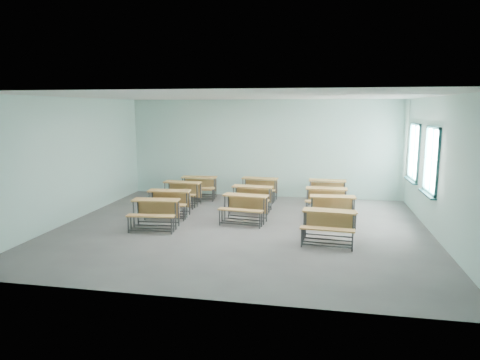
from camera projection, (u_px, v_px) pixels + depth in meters
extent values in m
cube|color=slate|center=(241.00, 229.00, 10.53)|extent=(9.00, 8.00, 0.02)
cube|color=white|center=(241.00, 96.00, 9.99)|extent=(9.00, 8.00, 0.02)
cube|color=#ACD7CC|center=(264.00, 148.00, 14.14)|extent=(9.00, 0.02, 3.20)
cube|color=#ACD7CC|center=(192.00, 198.00, 6.37)|extent=(9.00, 0.02, 3.20)
cube|color=#ACD7CC|center=(71.00, 160.00, 11.09)|extent=(0.02, 8.00, 3.20)
cube|color=#ACD7CC|center=(442.00, 169.00, 9.43)|extent=(0.02, 8.00, 3.20)
cube|color=#1A474A|center=(412.00, 178.00, 12.26)|extent=(0.06, 1.20, 0.06)
cube|color=#1A474A|center=(416.00, 124.00, 12.00)|extent=(0.06, 1.20, 0.06)
cube|color=#1A474A|center=(418.00, 154.00, 11.58)|extent=(0.06, 0.06, 1.60)
cube|color=#1A474A|center=(410.00, 150.00, 12.68)|extent=(0.06, 0.06, 1.60)
cube|color=#1A474A|center=(414.00, 152.00, 12.13)|extent=(0.04, 0.04, 1.48)
cube|color=#1A474A|center=(414.00, 152.00, 12.13)|extent=(0.04, 1.08, 0.04)
cube|color=#1A474A|center=(411.00, 180.00, 12.28)|extent=(0.14, 1.28, 0.04)
cube|color=white|center=(415.00, 152.00, 12.12)|extent=(0.01, 1.08, 1.48)
cube|color=#1A474A|center=(429.00, 192.00, 10.32)|extent=(0.06, 1.20, 0.06)
cube|color=#1A474A|center=(434.00, 128.00, 10.06)|extent=(0.06, 1.20, 0.06)
cube|color=#1A474A|center=(438.00, 163.00, 9.64)|extent=(0.06, 0.06, 1.60)
cube|color=#1A474A|center=(426.00, 157.00, 10.74)|extent=(0.06, 0.06, 1.60)
cube|color=#1A474A|center=(431.00, 160.00, 10.19)|extent=(0.04, 0.04, 1.48)
cube|color=#1A474A|center=(431.00, 160.00, 10.19)|extent=(0.04, 1.08, 0.04)
cube|color=#1A474A|center=(427.00, 194.00, 10.34)|extent=(0.14, 1.28, 0.04)
cube|color=white|center=(433.00, 160.00, 10.19)|extent=(0.01, 1.08, 1.48)
cube|color=#BA8343|center=(156.00, 200.00, 10.49)|extent=(1.17, 0.48, 0.04)
cube|color=#BA8343|center=(158.00, 210.00, 10.71)|extent=(1.08, 0.11, 0.39)
cylinder|color=#3C3E42|center=(134.00, 215.00, 10.46)|extent=(0.04, 0.04, 0.67)
cylinder|color=#3C3E42|center=(176.00, 216.00, 10.35)|extent=(0.04, 0.04, 0.67)
cylinder|color=#3C3E42|center=(138.00, 212.00, 10.75)|extent=(0.04, 0.04, 0.67)
cylinder|color=#3C3E42|center=(179.00, 213.00, 10.65)|extent=(0.04, 0.04, 0.67)
cube|color=#3C3E42|center=(155.00, 225.00, 10.44)|extent=(1.04, 0.12, 0.03)
cube|color=#3C3E42|center=(158.00, 222.00, 10.74)|extent=(1.04, 0.12, 0.03)
cube|color=#BA8343|center=(151.00, 216.00, 10.09)|extent=(1.16, 0.33, 0.03)
cylinder|color=#3C3E42|center=(128.00, 225.00, 10.09)|extent=(0.04, 0.04, 0.39)
cylinder|color=#3C3E42|center=(171.00, 226.00, 9.99)|extent=(0.04, 0.04, 0.39)
cylinder|color=#3C3E42|center=(131.00, 223.00, 10.27)|extent=(0.04, 0.04, 0.39)
cylinder|color=#3C3E42|center=(173.00, 224.00, 10.16)|extent=(0.04, 0.04, 0.39)
cube|color=#3C3E42|center=(150.00, 231.00, 10.06)|extent=(1.04, 0.12, 0.03)
cube|color=#3C3E42|center=(152.00, 228.00, 10.24)|extent=(1.04, 0.12, 0.03)
cube|color=#BA8343|center=(329.00, 211.00, 9.37)|extent=(1.17, 0.47, 0.04)
cube|color=#BA8343|center=(329.00, 222.00, 9.59)|extent=(1.08, 0.11, 0.39)
cylinder|color=#3C3E42|center=(304.00, 227.00, 9.42)|extent=(0.04, 0.04, 0.67)
cylinder|color=#3C3E42|center=(353.00, 230.00, 9.15)|extent=(0.04, 0.04, 0.67)
cylinder|color=#3C3E42|center=(306.00, 223.00, 9.71)|extent=(0.04, 0.04, 0.67)
cylinder|color=#3C3E42|center=(353.00, 227.00, 9.44)|extent=(0.04, 0.04, 0.67)
cube|color=#3C3E42|center=(328.00, 239.00, 9.33)|extent=(1.04, 0.11, 0.03)
cube|color=#3C3E42|center=(329.00, 235.00, 9.62)|extent=(1.04, 0.11, 0.03)
cube|color=#BA8343|center=(327.00, 229.00, 8.99)|extent=(1.16, 0.33, 0.03)
cylinder|color=#3C3E42|center=(302.00, 238.00, 9.07)|extent=(0.04, 0.04, 0.39)
cylinder|color=#3C3E42|center=(352.00, 242.00, 8.80)|extent=(0.04, 0.04, 0.39)
cylinder|color=#3C3E42|center=(303.00, 236.00, 9.24)|extent=(0.04, 0.04, 0.39)
cylinder|color=#3C3E42|center=(353.00, 240.00, 8.97)|extent=(0.04, 0.04, 0.39)
cube|color=#3C3E42|center=(326.00, 246.00, 8.96)|extent=(1.04, 0.11, 0.03)
cube|color=#3C3E42|center=(327.00, 243.00, 9.13)|extent=(1.04, 0.11, 0.03)
cube|color=#BA8343|center=(169.00, 191.00, 11.65)|extent=(1.17, 0.47, 0.04)
cube|color=#BA8343|center=(171.00, 200.00, 11.87)|extent=(1.08, 0.10, 0.39)
cylinder|color=#3C3E42|center=(149.00, 204.00, 11.62)|extent=(0.04, 0.04, 0.67)
cylinder|color=#3C3E42|center=(187.00, 205.00, 11.51)|extent=(0.04, 0.04, 0.67)
cylinder|color=#3C3E42|center=(153.00, 202.00, 11.92)|extent=(0.04, 0.04, 0.67)
cylinder|color=#3C3E42|center=(189.00, 203.00, 11.80)|extent=(0.04, 0.04, 0.67)
cube|color=#3C3E42|center=(168.00, 214.00, 11.60)|extent=(1.04, 0.11, 0.03)
cube|color=#3C3E42|center=(171.00, 211.00, 11.90)|extent=(1.04, 0.11, 0.03)
cube|color=#BA8343|center=(165.00, 205.00, 11.25)|extent=(1.16, 0.32, 0.03)
cylinder|color=#3C3E42|center=(145.00, 213.00, 11.26)|extent=(0.04, 0.04, 0.39)
cylinder|color=#3C3E42|center=(183.00, 214.00, 11.14)|extent=(0.04, 0.04, 0.39)
cylinder|color=#3C3E42|center=(147.00, 211.00, 11.44)|extent=(0.04, 0.04, 0.39)
cylinder|color=#3C3E42|center=(185.00, 212.00, 11.32)|extent=(0.04, 0.04, 0.39)
cube|color=#3C3E42|center=(164.00, 218.00, 11.22)|extent=(1.04, 0.11, 0.03)
cube|color=#3C3E42|center=(166.00, 216.00, 11.40)|extent=(1.04, 0.11, 0.03)
cube|color=#BA8343|center=(246.00, 195.00, 11.04)|extent=(1.18, 0.50, 0.04)
cube|color=#BA8343|center=(248.00, 205.00, 11.25)|extent=(1.08, 0.14, 0.39)
cylinder|color=#3C3E42|center=(225.00, 209.00, 11.11)|extent=(0.04, 0.04, 0.67)
cylinder|color=#3C3E42|center=(264.00, 212.00, 10.80)|extent=(0.04, 0.04, 0.67)
cylinder|color=#3C3E42|center=(228.00, 206.00, 11.39)|extent=(0.04, 0.04, 0.67)
cylinder|color=#3C3E42|center=(267.00, 209.00, 11.09)|extent=(0.04, 0.04, 0.67)
cube|color=#3C3E42|center=(244.00, 219.00, 10.99)|extent=(1.04, 0.14, 0.03)
cube|color=#3C3E42|center=(247.00, 217.00, 11.28)|extent=(1.04, 0.14, 0.03)
cube|color=#BA8343|center=(240.00, 210.00, 10.65)|extent=(1.16, 0.36, 0.03)
cylinder|color=#3C3E42|center=(220.00, 218.00, 10.76)|extent=(0.04, 0.04, 0.39)
cylinder|color=#3C3E42|center=(260.00, 221.00, 10.45)|extent=(0.04, 0.04, 0.39)
cylinder|color=#3C3E42|center=(222.00, 216.00, 10.93)|extent=(0.04, 0.04, 0.39)
cylinder|color=#3C3E42|center=(262.00, 219.00, 10.62)|extent=(0.04, 0.04, 0.39)
cube|color=#3C3E42|center=(239.00, 224.00, 10.63)|extent=(1.04, 0.14, 0.03)
cube|color=#3C3E42|center=(242.00, 222.00, 10.80)|extent=(1.04, 0.14, 0.03)
cube|color=#BA8343|center=(333.00, 197.00, 10.89)|extent=(1.16, 0.44, 0.04)
cube|color=#BA8343|center=(332.00, 206.00, 11.11)|extent=(1.08, 0.07, 0.39)
cylinder|color=#3C3E42|center=(312.00, 211.00, 10.87)|extent=(0.04, 0.04, 0.67)
cylinder|color=#3C3E42|center=(354.00, 212.00, 10.73)|extent=(0.04, 0.04, 0.67)
cylinder|color=#3C3E42|center=(311.00, 208.00, 11.16)|extent=(0.04, 0.04, 0.67)
cylinder|color=#3C3E42|center=(352.00, 210.00, 11.02)|extent=(0.04, 0.04, 0.67)
cube|color=#3C3E42|center=(332.00, 221.00, 10.84)|extent=(1.05, 0.08, 0.03)
cube|color=#3C3E42|center=(331.00, 218.00, 11.13)|extent=(1.05, 0.08, 0.03)
cube|color=#BA8343|center=(334.00, 212.00, 10.49)|extent=(1.15, 0.29, 0.03)
cylinder|color=#3C3E42|center=(312.00, 220.00, 10.51)|extent=(0.04, 0.04, 0.39)
cylinder|color=#3C3E42|center=(356.00, 222.00, 10.36)|extent=(0.04, 0.04, 0.39)
cylinder|color=#3C3E42|center=(312.00, 219.00, 10.68)|extent=(0.04, 0.04, 0.39)
cylinder|color=#3C3E42|center=(355.00, 220.00, 10.54)|extent=(0.04, 0.04, 0.39)
cube|color=#3C3E42|center=(333.00, 226.00, 10.45)|extent=(1.05, 0.08, 0.03)
cube|color=#3C3E42|center=(333.00, 224.00, 10.63)|extent=(1.05, 0.08, 0.03)
cube|color=#BA8343|center=(183.00, 182.00, 12.99)|extent=(1.17, 0.47, 0.04)
cube|color=#BA8343|center=(185.00, 191.00, 13.21)|extent=(1.08, 0.10, 0.39)
cylinder|color=#3C3E42|center=(165.00, 194.00, 13.04)|extent=(0.04, 0.04, 0.67)
cylinder|color=#3C3E42|center=(197.00, 196.00, 12.77)|extent=(0.04, 0.04, 0.67)
cylinder|color=#3C3E42|center=(169.00, 192.00, 13.33)|extent=(0.04, 0.04, 0.67)
cylinder|color=#3C3E42|center=(201.00, 194.00, 13.06)|extent=(0.04, 0.04, 0.67)
cube|color=#3C3E42|center=(181.00, 203.00, 12.95)|extent=(1.04, 0.11, 0.03)
cube|color=#3C3E42|center=(185.00, 200.00, 13.24)|extent=(1.04, 0.11, 0.03)
cube|color=#BA8343|center=(177.00, 194.00, 12.61)|extent=(1.16, 0.33, 0.03)
cylinder|color=#3C3E42|center=(159.00, 201.00, 12.69)|extent=(0.04, 0.04, 0.39)
cylinder|color=#3C3E42|center=(192.00, 203.00, 12.42)|extent=(0.04, 0.04, 0.39)
cylinder|color=#3C3E42|center=(162.00, 200.00, 12.86)|extent=(0.04, 0.04, 0.39)
cylinder|color=#3C3E42|center=(195.00, 202.00, 12.59)|extent=(0.04, 0.04, 0.39)
cube|color=#3C3E42|center=(176.00, 206.00, 12.58)|extent=(1.04, 0.11, 0.03)
cube|color=#3C3E42|center=(178.00, 205.00, 12.75)|extent=(1.04, 0.11, 0.03)
cube|color=#BA8343|center=(252.00, 187.00, 12.26)|extent=(1.16, 0.45, 0.04)
cube|color=#BA8343|center=(254.00, 195.00, 12.48)|extent=(1.08, 0.09, 0.39)
cylinder|color=#3C3E42|center=(233.00, 199.00, 12.30)|extent=(0.04, 0.04, 0.67)
cylinder|color=#3C3E42|center=(269.00, 201.00, 12.05)|extent=(0.04, 0.04, 0.67)
cylinder|color=#3C3E42|center=(236.00, 197.00, 12.59)|extent=(0.04, 0.04, 0.67)
cylinder|color=#3C3E42|center=(271.00, 199.00, 12.34)|extent=(0.04, 0.04, 0.67)
cube|color=#3C3E42|center=(251.00, 208.00, 12.22)|extent=(1.05, 0.10, 0.03)
cube|color=#3C3E42|center=(253.00, 206.00, 12.51)|extent=(1.05, 0.10, 0.03)
cube|color=#BA8343|center=(249.00, 200.00, 11.87)|extent=(1.15, 0.31, 0.03)
cylinder|color=#3C3E42|center=(230.00, 207.00, 11.95)|extent=(0.04, 0.04, 0.39)
cylinder|color=#3C3E42|center=(266.00, 209.00, 11.69)|extent=(0.04, 0.04, 0.39)
cylinder|color=#3C3E42|center=(231.00, 205.00, 12.12)|extent=(0.04, 0.04, 0.39)
cylinder|color=#3C3E42|center=(268.00, 207.00, 11.87)|extent=(0.04, 0.04, 0.39)
cube|color=#3C3E42|center=(248.00, 212.00, 11.84)|extent=(1.05, 0.10, 0.03)
cube|color=#3C3E42|center=(249.00, 211.00, 12.01)|extent=(1.05, 0.10, 0.03)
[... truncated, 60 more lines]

